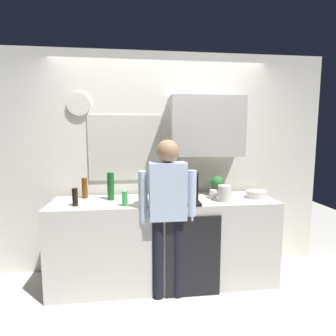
{
  "coord_description": "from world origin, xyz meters",
  "views": [
    {
      "loc": [
        -0.32,
        -2.61,
        1.67
      ],
      "look_at": [
        0.03,
        0.25,
        1.29
      ],
      "focal_mm": 29.42,
      "sensor_mm": 36.0,
      "label": 1
    }
  ],
  "objects_px": {
    "bottle_clear_soda": "(173,187)",
    "mixing_bowl": "(256,194)",
    "coffee_maker": "(190,190)",
    "bottle_dark_sauce": "(75,197)",
    "cup_white_mug": "(213,194)",
    "dish_soap": "(125,198)",
    "person_at_sink": "(168,206)",
    "bottle_red_vinegar": "(161,195)",
    "bottle_amber_beer": "(85,188)",
    "storage_canister": "(224,193)",
    "bottle_green_wine": "(111,186)",
    "potted_plant": "(217,184)",
    "bottle_olive_oil": "(169,186)"
  },
  "relations": [
    {
      "from": "bottle_clear_soda",
      "to": "mixing_bowl",
      "type": "bearing_deg",
      "value": -0.37
    },
    {
      "from": "coffee_maker",
      "to": "bottle_dark_sauce",
      "type": "distance_m",
      "value": 1.15
    },
    {
      "from": "cup_white_mug",
      "to": "dish_soap",
      "type": "bearing_deg",
      "value": -167.9
    },
    {
      "from": "person_at_sink",
      "to": "bottle_clear_soda",
      "type": "bearing_deg",
      "value": 82.78
    },
    {
      "from": "coffee_maker",
      "to": "bottle_red_vinegar",
      "type": "height_order",
      "value": "coffee_maker"
    },
    {
      "from": "coffee_maker",
      "to": "bottle_amber_beer",
      "type": "relative_size",
      "value": 1.43
    },
    {
      "from": "bottle_red_vinegar",
      "to": "storage_canister",
      "type": "relative_size",
      "value": 1.29
    },
    {
      "from": "bottle_red_vinegar",
      "to": "dish_soap",
      "type": "bearing_deg",
      "value": 173.7
    },
    {
      "from": "bottle_green_wine",
      "to": "potted_plant",
      "type": "xyz_separation_m",
      "value": [
        1.21,
        0.06,
        -0.02
      ]
    },
    {
      "from": "bottle_green_wine",
      "to": "cup_white_mug",
      "type": "height_order",
      "value": "bottle_green_wine"
    },
    {
      "from": "bottle_clear_soda",
      "to": "bottle_dark_sauce",
      "type": "bearing_deg",
      "value": -173.4
    },
    {
      "from": "coffee_maker",
      "to": "cup_white_mug",
      "type": "xyz_separation_m",
      "value": [
        0.31,
        0.2,
        -0.1
      ]
    },
    {
      "from": "bottle_green_wine",
      "to": "person_at_sink",
      "type": "bearing_deg",
      "value": -33.13
    },
    {
      "from": "dish_soap",
      "to": "bottle_amber_beer",
      "type": "bearing_deg",
      "value": 139.51
    },
    {
      "from": "bottle_amber_beer",
      "to": "bottle_olive_oil",
      "type": "bearing_deg",
      "value": -2.28
    },
    {
      "from": "bottle_dark_sauce",
      "to": "person_at_sink",
      "type": "xyz_separation_m",
      "value": [
        0.91,
        -0.17,
        -0.08
      ]
    },
    {
      "from": "coffee_maker",
      "to": "bottle_green_wine",
      "type": "relative_size",
      "value": 1.1
    },
    {
      "from": "bottle_red_vinegar",
      "to": "mixing_bowl",
      "type": "height_order",
      "value": "bottle_red_vinegar"
    },
    {
      "from": "coffee_maker",
      "to": "dish_soap",
      "type": "xyz_separation_m",
      "value": [
        -0.66,
        -0.0,
        -0.07
      ]
    },
    {
      "from": "coffee_maker",
      "to": "bottle_clear_soda",
      "type": "xyz_separation_m",
      "value": [
        -0.15,
        0.18,
        -0.01
      ]
    },
    {
      "from": "person_at_sink",
      "to": "bottle_olive_oil",
      "type": "bearing_deg",
      "value": 92.3
    },
    {
      "from": "bottle_amber_beer",
      "to": "person_at_sink",
      "type": "xyz_separation_m",
      "value": [
        0.87,
        -0.49,
        -0.1
      ]
    },
    {
      "from": "bottle_dark_sauce",
      "to": "person_at_sink",
      "type": "bearing_deg",
      "value": -10.37
    },
    {
      "from": "potted_plant",
      "to": "person_at_sink",
      "type": "distance_m",
      "value": 0.77
    },
    {
      "from": "bottle_dark_sauce",
      "to": "potted_plant",
      "type": "distance_m",
      "value": 1.56
    },
    {
      "from": "bottle_amber_beer",
      "to": "coffee_maker",
      "type": "bearing_deg",
      "value": -19.12
    },
    {
      "from": "coffee_maker",
      "to": "bottle_green_wine",
      "type": "xyz_separation_m",
      "value": [
        -0.82,
        0.27,
        0.0
      ]
    },
    {
      "from": "bottle_red_vinegar",
      "to": "cup_white_mug",
      "type": "distance_m",
      "value": 0.66
    },
    {
      "from": "dish_soap",
      "to": "person_at_sink",
      "type": "distance_m",
      "value": 0.44
    },
    {
      "from": "bottle_red_vinegar",
      "to": "bottle_dark_sauce",
      "type": "relative_size",
      "value": 1.22
    },
    {
      "from": "cup_white_mug",
      "to": "bottle_green_wine",
      "type": "bearing_deg",
      "value": 176.52
    },
    {
      "from": "cup_white_mug",
      "to": "potted_plant",
      "type": "distance_m",
      "value": 0.17
    },
    {
      "from": "bottle_clear_soda",
      "to": "bottle_dark_sauce",
      "type": "relative_size",
      "value": 1.56
    },
    {
      "from": "potted_plant",
      "to": "dish_soap",
      "type": "xyz_separation_m",
      "value": [
        -1.05,
        -0.33,
        -0.05
      ]
    },
    {
      "from": "bottle_clear_soda",
      "to": "potted_plant",
      "type": "distance_m",
      "value": 0.56
    },
    {
      "from": "storage_canister",
      "to": "person_at_sink",
      "type": "bearing_deg",
      "value": -165.01
    },
    {
      "from": "bottle_amber_beer",
      "to": "bottle_dark_sauce",
      "type": "xyz_separation_m",
      "value": [
        -0.04,
        -0.32,
        -0.02
      ]
    },
    {
      "from": "mixing_bowl",
      "to": "dish_soap",
      "type": "bearing_deg",
      "value": -173.14
    },
    {
      "from": "storage_canister",
      "to": "potted_plant",
      "type": "bearing_deg",
      "value": 90.51
    },
    {
      "from": "dish_soap",
      "to": "bottle_red_vinegar",
      "type": "bearing_deg",
      "value": -6.3
    },
    {
      "from": "bottle_amber_beer",
      "to": "potted_plant",
      "type": "bearing_deg",
      "value": -2.15
    },
    {
      "from": "cup_white_mug",
      "to": "person_at_sink",
      "type": "xyz_separation_m",
      "value": [
        -0.55,
        -0.31,
        -0.04
      ]
    },
    {
      "from": "bottle_green_wine",
      "to": "cup_white_mug",
      "type": "xyz_separation_m",
      "value": [
        1.13,
        -0.07,
        -0.1
      ]
    },
    {
      "from": "bottle_amber_beer",
      "to": "potted_plant",
      "type": "height_order",
      "value": "same"
    },
    {
      "from": "bottle_red_vinegar",
      "to": "cup_white_mug",
      "type": "relative_size",
      "value": 2.32
    },
    {
      "from": "dish_soap",
      "to": "bottle_green_wine",
      "type": "bearing_deg",
      "value": 120.12
    },
    {
      "from": "bottle_amber_beer",
      "to": "cup_white_mug",
      "type": "relative_size",
      "value": 2.42
    },
    {
      "from": "bottle_amber_beer",
      "to": "mixing_bowl",
      "type": "relative_size",
      "value": 1.05
    },
    {
      "from": "bottle_clear_soda",
      "to": "coffee_maker",
      "type": "bearing_deg",
      "value": -50.48
    },
    {
      "from": "bottle_red_vinegar",
      "to": "potted_plant",
      "type": "relative_size",
      "value": 0.96
    }
  ]
}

